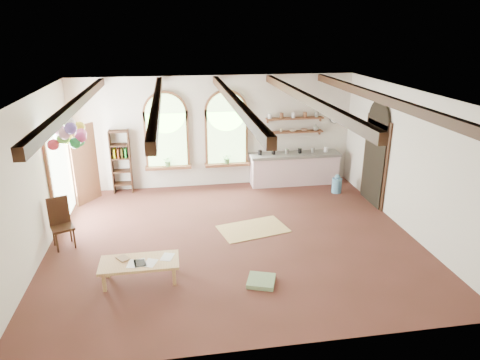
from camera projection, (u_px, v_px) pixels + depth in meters
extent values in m
plane|color=#532A22|center=(234.00, 238.00, 9.59)|extent=(8.00, 8.00, 0.00)
cube|color=brown|center=(167.00, 140.00, 12.07)|extent=(1.24, 0.08, 1.64)
cylinder|color=brown|center=(165.00, 113.00, 11.82)|extent=(1.24, 0.08, 1.24)
cube|color=#9DD17D|center=(167.00, 140.00, 12.04)|extent=(1.10, 0.04, 1.50)
cube|color=brown|center=(169.00, 167.00, 12.26)|extent=(1.30, 0.28, 0.08)
cube|color=brown|center=(226.00, 137.00, 12.33)|extent=(1.24, 0.08, 1.64)
cylinder|color=brown|center=(226.00, 111.00, 12.07)|extent=(1.24, 0.08, 1.24)
cube|color=#9DD17D|center=(227.00, 138.00, 12.29)|extent=(1.10, 0.04, 1.50)
cube|color=brown|center=(227.00, 164.00, 12.51)|extent=(1.30, 0.28, 0.08)
cube|color=brown|center=(60.00, 173.00, 10.27)|extent=(0.10, 1.90, 2.50)
cube|color=black|center=(374.00, 163.00, 11.19)|extent=(0.10, 1.30, 2.40)
cube|color=beige|center=(294.00, 170.00, 12.75)|extent=(2.60, 0.55, 0.86)
cube|color=gray|center=(295.00, 155.00, 12.59)|extent=(2.68, 0.62, 0.08)
cube|color=brown|center=(294.00, 132.00, 12.54)|extent=(1.70, 0.24, 0.04)
cube|color=brown|center=(295.00, 118.00, 12.40)|extent=(1.70, 0.24, 0.04)
cylinder|color=black|center=(335.00, 118.00, 12.67)|extent=(0.32, 0.04, 0.32)
cube|color=#311D0F|center=(112.00, 162.00, 11.92)|extent=(0.03, 0.32, 1.80)
cube|color=#311D0F|center=(130.00, 161.00, 11.99)|extent=(0.03, 0.32, 1.80)
cube|color=tan|center=(139.00, 263.00, 7.88)|extent=(1.45, 0.67, 0.05)
cube|color=tan|center=(104.00, 282.00, 7.64)|extent=(0.06, 0.06, 0.36)
cube|color=tan|center=(174.00, 276.00, 7.82)|extent=(0.06, 0.06, 0.36)
cube|color=tan|center=(107.00, 268.00, 8.07)|extent=(0.06, 0.06, 0.36)
cube|color=tan|center=(174.00, 263.00, 8.26)|extent=(0.06, 0.06, 0.36)
cube|color=#311D0F|center=(63.00, 228.00, 9.07)|extent=(0.57, 0.57, 0.05)
cube|color=#311D0F|center=(58.00, 211.00, 9.12)|extent=(0.41, 0.21, 0.64)
cube|color=tan|center=(253.00, 229.00, 10.01)|extent=(1.72, 1.29, 0.02)
cube|color=#6F8D61|center=(261.00, 281.00, 7.92)|extent=(0.63, 0.63, 0.09)
cylinder|color=#528BB0|center=(320.00, 175.00, 12.94)|extent=(0.30, 0.30, 0.45)
sphere|color=#528BB0|center=(320.00, 166.00, 12.85)|extent=(0.16, 0.16, 0.16)
cylinder|color=#528BB0|center=(337.00, 185.00, 12.14)|extent=(0.28, 0.28, 0.42)
sphere|color=#528BB0|center=(337.00, 177.00, 12.06)|extent=(0.15, 0.15, 0.15)
cylinder|color=silver|center=(66.00, 113.00, 8.87)|extent=(0.01, 0.01, 0.85)
sphere|color=green|center=(79.00, 141.00, 9.13)|extent=(0.25, 0.25, 0.25)
sphere|color=#D9488C|center=(81.00, 134.00, 9.21)|extent=(0.25, 0.25, 0.25)
sphere|color=yellow|center=(79.00, 127.00, 9.30)|extent=(0.25, 0.25, 0.25)
sphere|color=silver|center=(70.00, 123.00, 9.13)|extent=(0.25, 0.25, 0.25)
sphere|color=yellow|center=(67.00, 139.00, 9.29)|extent=(0.25, 0.25, 0.25)
sphere|color=#56CA7F|center=(59.00, 134.00, 9.22)|extent=(0.25, 0.25, 0.25)
sphere|color=#BA578F|center=(60.00, 130.00, 9.02)|extent=(0.25, 0.25, 0.25)
sphere|color=#3995F3|center=(54.00, 126.00, 8.88)|extent=(0.25, 0.25, 0.25)
sphere|color=#D12E40|center=(53.00, 145.00, 8.85)|extent=(0.25, 0.25, 0.25)
sphere|color=#71D149|center=(63.00, 138.00, 8.88)|extent=(0.25, 0.25, 0.25)
sphere|color=#E8ABC9|center=(64.00, 134.00, 8.75)|extent=(0.25, 0.25, 0.25)
sphere|color=#6B54C4|center=(71.00, 128.00, 8.68)|extent=(0.25, 0.25, 0.25)
sphere|color=green|center=(75.00, 143.00, 8.98)|extent=(0.25, 0.25, 0.25)
sphere|color=#D9488C|center=(81.00, 137.00, 9.01)|extent=(0.25, 0.25, 0.25)
imported|color=olive|center=(119.00, 260.00, 7.89)|extent=(0.30, 0.32, 0.02)
cube|color=black|center=(140.00, 263.00, 7.80)|extent=(0.20, 0.26, 0.01)
imported|color=#598C4C|center=(168.00, 161.00, 12.17)|extent=(0.27, 0.23, 0.30)
imported|color=#598C4C|center=(227.00, 158.00, 12.42)|extent=(0.27, 0.23, 0.30)
imported|color=white|center=(269.00, 130.00, 12.40)|extent=(0.12, 0.10, 0.10)
imported|color=beige|center=(281.00, 130.00, 12.45)|extent=(0.10, 0.10, 0.09)
imported|color=beige|center=(293.00, 130.00, 12.51)|extent=(0.22, 0.22, 0.05)
imported|color=#8C664C|center=(304.00, 130.00, 12.56)|extent=(0.20, 0.20, 0.06)
imported|color=slate|center=(316.00, 127.00, 12.59)|extent=(0.18, 0.18, 0.19)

